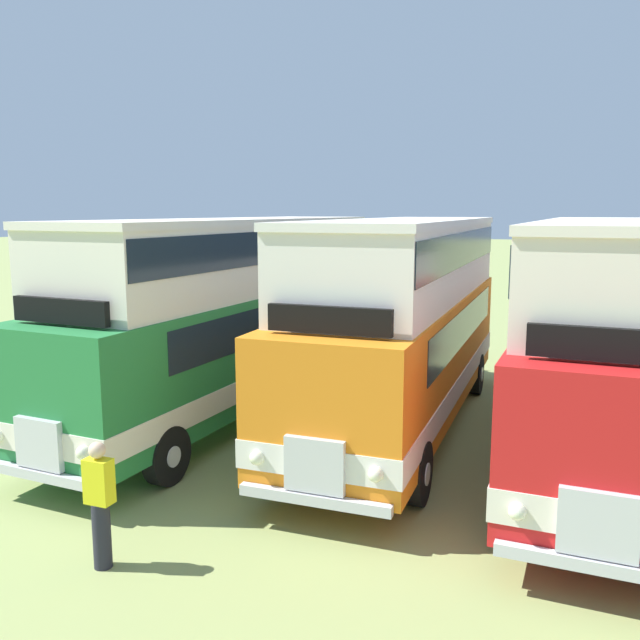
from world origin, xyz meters
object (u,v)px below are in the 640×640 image
at_px(bus_second_in_row, 404,315).
at_px(bus_third_in_row, 605,326).
at_px(bus_first_in_row, 232,308).
at_px(marshal_person, 100,504).

bearing_deg(bus_second_in_row, bus_third_in_row, 0.42).
height_order(bus_first_in_row, bus_third_in_row, same).
bearing_deg(bus_first_in_row, bus_second_in_row, 5.31).
xyz_separation_m(bus_first_in_row, marshal_person, (1.66, -6.75, -1.59)).
height_order(bus_second_in_row, bus_third_in_row, same).
bearing_deg(bus_first_in_row, bus_third_in_row, 2.86).
relative_size(bus_first_in_row, bus_third_in_row, 0.97).
height_order(bus_first_in_row, bus_second_in_row, same).
xyz_separation_m(bus_second_in_row, bus_third_in_row, (3.94, 0.03, 0.01)).
distance_m(bus_first_in_row, marshal_person, 7.13).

